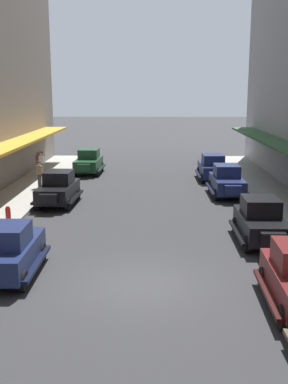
% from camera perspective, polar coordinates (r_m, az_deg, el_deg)
% --- Properties ---
extents(ground_plane, '(200.00, 200.00, 0.00)m').
position_cam_1_polar(ground_plane, '(15.87, -0.46, -10.97)').
color(ground_plane, '#2D2D30').
extents(parked_car_0, '(2.17, 4.27, 1.84)m').
position_cam_1_polar(parked_car_0, '(28.89, 9.92, 1.41)').
color(parked_car_0, '#19234C').
rests_on(parked_car_0, ground).
extents(parked_car_1, '(2.24, 4.30, 1.84)m').
position_cam_1_polar(parked_car_1, '(36.38, -6.66, 3.70)').
color(parked_car_1, '#193D23').
rests_on(parked_car_1, ground).
extents(parked_car_4, '(2.28, 4.31, 1.84)m').
position_cam_1_polar(parked_car_4, '(26.70, -10.26, 0.52)').
color(parked_car_4, black).
rests_on(parked_car_4, ground).
extents(parked_car_5, '(2.19, 4.28, 1.84)m').
position_cam_1_polar(parked_car_5, '(16.89, -15.98, -6.59)').
color(parked_car_5, '#19234C').
rests_on(parked_car_5, ground).
extents(parked_car_6, '(2.17, 4.27, 1.84)m').
position_cam_1_polar(parked_car_6, '(33.85, 8.21, 3.02)').
color(parked_car_6, '#19234C').
rests_on(parked_car_6, ground).
extents(parked_car_7, '(2.17, 4.27, 1.84)m').
position_cam_1_polar(parked_car_7, '(20.35, 13.86, -3.28)').
color(parked_car_7, black).
rests_on(parked_car_7, ground).
extents(fire_hydrant, '(0.24, 0.24, 0.82)m').
position_cam_1_polar(fire_hydrant, '(23.02, -15.99, -2.60)').
color(fire_hydrant, '#B21E19').
rests_on(fire_hydrant, sidewalk_left).
extents(pedestrian_1, '(0.36, 0.28, 1.67)m').
position_cam_1_polar(pedestrian_1, '(30.78, -12.44, 2.09)').
color(pedestrian_1, '#2D2D33').
rests_on(pedestrian_1, sidewalk_left).
extents(pedestrian_2, '(0.36, 0.28, 1.67)m').
position_cam_1_polar(pedestrian_2, '(35.62, -12.19, 3.44)').
color(pedestrian_2, slate).
rests_on(pedestrian_2, sidewalk_left).
extents(pedestrian_4, '(0.36, 0.24, 1.64)m').
position_cam_1_polar(pedestrian_4, '(35.68, -12.55, 3.40)').
color(pedestrian_4, slate).
rests_on(pedestrian_4, sidewalk_left).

